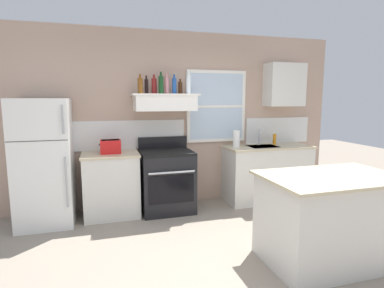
{
  "coord_description": "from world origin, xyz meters",
  "views": [
    {
      "loc": [
        -1.14,
        -2.54,
        1.67
      ],
      "look_at": [
        -0.05,
        1.2,
        1.1
      ],
      "focal_mm": 28.84,
      "sensor_mm": 36.0,
      "label": 1
    }
  ],
  "objects_px": {
    "bottle_red_label_wine": "(154,86)",
    "bottle_clear_tall": "(188,85)",
    "toaster": "(111,146)",
    "bottle_balsamic_dark": "(146,86)",
    "bottle_amber_wine": "(140,85)",
    "kitchen_island": "(330,218)",
    "bottle_blue_liqueur": "(174,86)",
    "refrigerator": "(44,162)",
    "paper_towel_roll": "(236,139)",
    "bottle_dark_green_wine": "(161,85)",
    "bottle_rose_pink": "(167,85)",
    "bottle_brown_stout": "(180,88)",
    "stove_range": "(167,180)",
    "dish_soap_bottle": "(274,139)"
  },
  "relations": [
    {
      "from": "refrigerator",
      "to": "bottle_blue_liqueur",
      "type": "relative_size",
      "value": 5.95
    },
    {
      "from": "bottle_dark_green_wine",
      "to": "refrigerator",
      "type": "bearing_deg",
      "value": -177.08
    },
    {
      "from": "refrigerator",
      "to": "bottle_amber_wine",
      "type": "bearing_deg",
      "value": 2.71
    },
    {
      "from": "bottle_blue_liqueur",
      "to": "kitchen_island",
      "type": "bearing_deg",
      "value": -60.0
    },
    {
      "from": "bottle_rose_pink",
      "to": "bottle_blue_liqueur",
      "type": "relative_size",
      "value": 1.07
    },
    {
      "from": "refrigerator",
      "to": "dish_soap_bottle",
      "type": "height_order",
      "value": "refrigerator"
    },
    {
      "from": "bottle_balsamic_dark",
      "to": "bottle_red_label_wine",
      "type": "height_order",
      "value": "bottle_red_label_wine"
    },
    {
      "from": "bottle_amber_wine",
      "to": "bottle_dark_green_wine",
      "type": "distance_m",
      "value": 0.3
    },
    {
      "from": "bottle_blue_liqueur",
      "to": "stove_range",
      "type": "bearing_deg",
      "value": -146.61
    },
    {
      "from": "stove_range",
      "to": "bottle_dark_green_wine",
      "type": "height_order",
      "value": "bottle_dark_green_wine"
    },
    {
      "from": "bottle_blue_liqueur",
      "to": "bottle_clear_tall",
      "type": "xyz_separation_m",
      "value": [
        0.2,
        -0.04,
        0.02
      ]
    },
    {
      "from": "bottle_brown_stout",
      "to": "toaster",
      "type": "bearing_deg",
      "value": -175.09
    },
    {
      "from": "bottle_blue_liqueur",
      "to": "bottle_clear_tall",
      "type": "height_order",
      "value": "bottle_clear_tall"
    },
    {
      "from": "bottle_balsamic_dark",
      "to": "bottle_clear_tall",
      "type": "bearing_deg",
      "value": -6.6
    },
    {
      "from": "bottle_rose_pink",
      "to": "refrigerator",
      "type": "bearing_deg",
      "value": -174.28
    },
    {
      "from": "bottle_balsamic_dark",
      "to": "refrigerator",
      "type": "bearing_deg",
      "value": -173.84
    },
    {
      "from": "stove_range",
      "to": "bottle_red_label_wine",
      "type": "height_order",
      "value": "bottle_red_label_wine"
    },
    {
      "from": "paper_towel_roll",
      "to": "kitchen_island",
      "type": "height_order",
      "value": "paper_towel_roll"
    },
    {
      "from": "bottle_amber_wine",
      "to": "bottle_blue_liqueur",
      "type": "xyz_separation_m",
      "value": [
        0.51,
        0.06,
        0.01
      ]
    },
    {
      "from": "bottle_clear_tall",
      "to": "bottle_amber_wine",
      "type": "bearing_deg",
      "value": -178.49
    },
    {
      "from": "stove_range",
      "to": "bottle_red_label_wine",
      "type": "relative_size",
      "value": 3.94
    },
    {
      "from": "bottle_balsamic_dark",
      "to": "dish_soap_bottle",
      "type": "distance_m",
      "value": 2.3
    },
    {
      "from": "stove_range",
      "to": "bottle_blue_liqueur",
      "type": "distance_m",
      "value": 1.41
    },
    {
      "from": "toaster",
      "to": "bottle_blue_liqueur",
      "type": "xyz_separation_m",
      "value": [
        0.94,
        0.06,
        0.86
      ]
    },
    {
      "from": "stove_range",
      "to": "kitchen_island",
      "type": "relative_size",
      "value": 0.78
    },
    {
      "from": "bottle_blue_liqueur",
      "to": "bottle_brown_stout",
      "type": "height_order",
      "value": "bottle_blue_liqueur"
    },
    {
      "from": "refrigerator",
      "to": "bottle_blue_liqueur",
      "type": "distance_m",
      "value": 2.08
    },
    {
      "from": "bottle_red_label_wine",
      "to": "paper_towel_roll",
      "type": "bearing_deg",
      "value": -4.07
    },
    {
      "from": "bottle_amber_wine",
      "to": "bottle_red_label_wine",
      "type": "distance_m",
      "value": 0.23
    },
    {
      "from": "refrigerator",
      "to": "paper_towel_roll",
      "type": "height_order",
      "value": "refrigerator"
    },
    {
      "from": "toaster",
      "to": "stove_range",
      "type": "height_order",
      "value": "toaster"
    },
    {
      "from": "bottle_amber_wine",
      "to": "kitchen_island",
      "type": "height_order",
      "value": "bottle_amber_wine"
    },
    {
      "from": "bottle_red_label_wine",
      "to": "bottle_clear_tall",
      "type": "xyz_separation_m",
      "value": [
        0.5,
        -0.07,
        0.02
      ]
    },
    {
      "from": "bottle_dark_green_wine",
      "to": "paper_towel_roll",
      "type": "distance_m",
      "value": 1.45
    },
    {
      "from": "bottle_rose_pink",
      "to": "toaster",
      "type": "bearing_deg",
      "value": -172.74
    },
    {
      "from": "stove_range",
      "to": "bottle_balsamic_dark",
      "type": "distance_m",
      "value": 1.42
    },
    {
      "from": "toaster",
      "to": "bottle_balsamic_dark",
      "type": "bearing_deg",
      "value": 9.27
    },
    {
      "from": "bottle_dark_green_wine",
      "to": "bottle_balsamic_dark",
      "type": "bearing_deg",
      "value": 161.04
    },
    {
      "from": "refrigerator",
      "to": "bottle_dark_green_wine",
      "type": "relative_size",
      "value": 5.39
    },
    {
      "from": "bottle_brown_stout",
      "to": "kitchen_island",
      "type": "xyz_separation_m",
      "value": [
        1.06,
        -2.04,
        -1.38
      ]
    },
    {
      "from": "bottle_brown_stout",
      "to": "bottle_clear_tall",
      "type": "xyz_separation_m",
      "value": [
        0.1,
        -0.07,
        0.04
      ]
    },
    {
      "from": "bottle_amber_wine",
      "to": "bottle_brown_stout",
      "type": "relative_size",
      "value": 1.22
    },
    {
      "from": "bottle_amber_wine",
      "to": "bottle_brown_stout",
      "type": "bearing_deg",
      "value": 8.57
    },
    {
      "from": "bottle_red_label_wine",
      "to": "bottle_rose_pink",
      "type": "height_order",
      "value": "bottle_rose_pink"
    },
    {
      "from": "bottle_rose_pink",
      "to": "stove_range",
      "type": "bearing_deg",
      "value": -107.31
    },
    {
      "from": "bottle_rose_pink",
      "to": "kitchen_island",
      "type": "bearing_deg",
      "value": -58.39
    },
    {
      "from": "stove_range",
      "to": "bottle_blue_liqueur",
      "type": "relative_size",
      "value": 3.87
    },
    {
      "from": "refrigerator",
      "to": "dish_soap_bottle",
      "type": "distance_m",
      "value": 3.54
    },
    {
      "from": "bottle_brown_stout",
      "to": "paper_towel_roll",
      "type": "bearing_deg",
      "value": -5.94
    },
    {
      "from": "refrigerator",
      "to": "bottle_brown_stout",
      "type": "bearing_deg",
      "value": 4.59
    }
  ]
}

